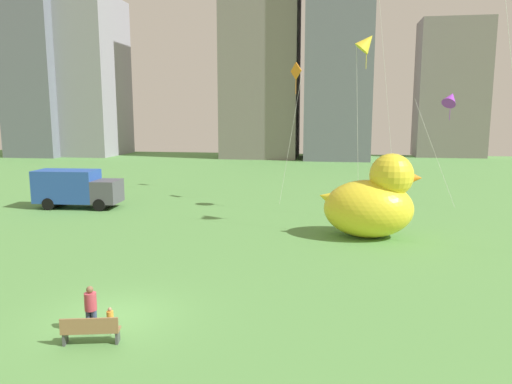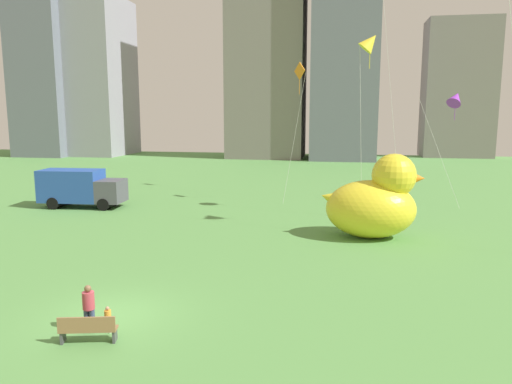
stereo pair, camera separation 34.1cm
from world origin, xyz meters
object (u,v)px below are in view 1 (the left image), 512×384
object	(u,v)px
giant_inflatable_duck	(372,202)
park_bench	(90,330)
kite_purple	(451,98)
box_truck	(76,189)
kite_yellow	(367,43)
kite_orange	(296,77)
person_child	(110,319)
person_adult	(91,307)

from	to	relation	value
giant_inflatable_duck	park_bench	bearing A→B (deg)	-122.66
giant_inflatable_duck	kite_purple	distance (m)	15.62
box_truck	kite_purple	xyz separation A→B (m)	(28.00, 7.19, 6.73)
park_bench	kite_yellow	xyz separation A→B (m)	(9.29, 20.63, 11.15)
kite_orange	park_bench	bearing A→B (deg)	-100.29
giant_inflatable_duck	kite_orange	distance (m)	13.06
park_bench	person_child	size ratio (longest dim) A/B	2.03
person_child	kite_orange	world-z (taller)	kite_orange
person_adult	kite_orange	bearing A→B (deg)	78.52
person_child	person_adult	bearing A→B (deg)	-178.21
person_adult	kite_yellow	world-z (taller)	kite_yellow
park_bench	box_truck	bearing A→B (deg)	119.83
box_truck	kite_yellow	xyz separation A→B (m)	(20.99, 0.22, 10.18)
kite_yellow	person_child	bearing A→B (deg)	-114.42
park_bench	box_truck	xyz separation A→B (m)	(-11.70, 20.41, 0.97)
person_adult	person_child	size ratio (longest dim) A/B	1.77
person_child	giant_inflatable_duck	bearing A→B (deg)	56.68
person_adult	kite_orange	world-z (taller)	kite_orange
giant_inflatable_duck	kite_orange	size ratio (longest dim) A/B	0.54
box_truck	kite_orange	world-z (taller)	kite_orange
person_adult	kite_yellow	distance (m)	24.56
person_adult	kite_yellow	size ratio (longest dim) A/B	0.13
park_bench	kite_orange	bearing A→B (deg)	79.71
box_truck	kite_orange	size ratio (longest dim) A/B	0.59
giant_inflatable_duck	kite_yellow	bearing A→B (deg)	92.72
park_bench	kite_orange	xyz separation A→B (m)	(4.38, 24.12, 9.26)
park_bench	kite_yellow	distance (m)	25.22
giant_inflatable_duck	kite_yellow	world-z (taller)	kite_yellow
park_bench	giant_inflatable_duck	world-z (taller)	giant_inflatable_duck
box_truck	kite_yellow	distance (m)	23.33
kite_orange	kite_purple	xyz separation A→B (m)	(11.92, 3.48, -1.55)
box_truck	person_adult	bearing A→B (deg)	-59.99
box_truck	kite_purple	size ratio (longest dim) A/B	0.71
park_bench	kite_purple	xyz separation A→B (m)	(16.30, 27.60, 7.70)
person_adult	giant_inflatable_duck	xyz separation A→B (m)	(9.92, 14.14, 1.19)
box_truck	kite_purple	world-z (taller)	kite_purple
person_child	box_truck	world-z (taller)	box_truck
park_bench	kite_purple	size ratio (longest dim) A/B	0.20
person_child	kite_purple	world-z (taller)	kite_purple
park_bench	box_truck	size ratio (longest dim) A/B	0.28
park_bench	kite_yellow	size ratio (longest dim) A/B	0.15
park_bench	box_truck	world-z (taller)	box_truck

